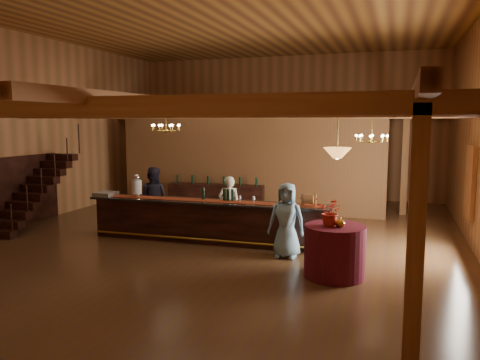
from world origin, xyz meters
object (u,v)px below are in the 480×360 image
(beverage_dispenser, at_px, (137,186))
(round_table, at_px, (335,251))
(guest, at_px, (287,220))
(chandelier_left, at_px, (166,127))
(tasting_bar, at_px, (207,221))
(bartender, at_px, (229,205))
(floor_plant, at_px, (356,196))
(chandelier_right, at_px, (372,138))
(staff_second, at_px, (153,198))
(raffle_drum, at_px, (309,199))
(backbar_shelf, at_px, (216,198))
(pendant_lamp, at_px, (337,153))

(beverage_dispenser, height_order, round_table, beverage_dispenser)
(guest, bearing_deg, chandelier_left, 156.27)
(tasting_bar, height_order, bartender, bartender)
(floor_plant, bearing_deg, chandelier_right, -78.09)
(staff_second, bearing_deg, guest, 155.50)
(chandelier_right, bearing_deg, floor_plant, 101.91)
(chandelier_left, distance_m, chandelier_right, 5.51)
(raffle_drum, distance_m, bartender, 2.43)
(chandelier_left, xyz_separation_m, staff_second, (-0.27, -0.33, -1.95))
(round_table, relative_size, staff_second, 0.67)
(beverage_dispenser, height_order, chandelier_left, chandelier_left)
(bartender, distance_m, floor_plant, 4.65)
(floor_plant, bearing_deg, raffle_drum, -99.23)
(round_table, bearing_deg, raffle_drum, 115.73)
(tasting_bar, xyz_separation_m, chandelier_left, (-1.67, 1.11, 2.29))
(staff_second, bearing_deg, tasting_bar, 153.29)
(staff_second, bearing_deg, backbar_shelf, -108.27)
(beverage_dispenser, height_order, staff_second, staff_second)
(round_table, distance_m, guest, 1.57)
(round_table, height_order, chandelier_right, chandelier_right)
(chandelier_left, bearing_deg, beverage_dispenser, -104.81)
(chandelier_left, bearing_deg, floor_plant, 34.00)
(pendant_lamp, distance_m, bartender, 4.30)
(raffle_drum, bearing_deg, guest, -115.92)
(bartender, distance_m, guest, 2.45)
(raffle_drum, relative_size, bartender, 0.22)
(chandelier_right, bearing_deg, raffle_drum, -124.39)
(raffle_drum, xyz_separation_m, floor_plant, (0.71, 4.40, -0.58))
(tasting_bar, xyz_separation_m, guest, (2.18, -0.69, 0.31))
(chandelier_right, bearing_deg, staff_second, -169.25)
(tasting_bar, xyz_separation_m, staff_second, (-1.94, 0.78, 0.35))
(chandelier_left, relative_size, chandelier_right, 1.00)
(floor_plant, bearing_deg, staff_second, -144.85)
(bartender, bearing_deg, guest, 125.06)
(raffle_drum, bearing_deg, floor_plant, 80.77)
(raffle_drum, relative_size, floor_plant, 0.27)
(raffle_drum, xyz_separation_m, guest, (-0.35, -0.73, -0.38))
(chandelier_right, bearing_deg, beverage_dispenser, -161.94)
(raffle_drum, xyz_separation_m, staff_second, (-4.47, 0.75, -0.34))
(beverage_dispenser, distance_m, floor_plant, 6.88)
(backbar_shelf, bearing_deg, round_table, -55.99)
(staff_second, xyz_separation_m, floor_plant, (5.18, 3.65, -0.25))
(staff_second, bearing_deg, chandelier_right, -174.06)
(beverage_dispenser, relative_size, floor_plant, 0.48)
(beverage_dispenser, xyz_separation_m, chandelier_left, (0.30, 1.12, 1.50))
(beverage_dispenser, distance_m, chandelier_left, 1.90)
(beverage_dispenser, xyz_separation_m, guest, (4.15, -0.68, -0.49))
(chandelier_right, height_order, bartender, chandelier_right)
(raffle_drum, bearing_deg, tasting_bar, -179.29)
(tasting_bar, height_order, pendant_lamp, pendant_lamp)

